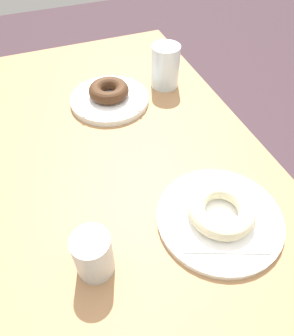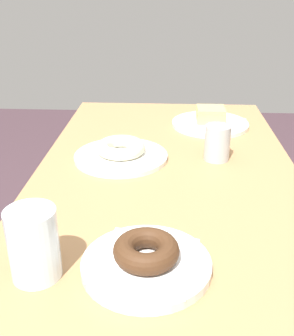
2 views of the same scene
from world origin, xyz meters
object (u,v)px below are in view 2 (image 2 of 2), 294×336
(donut_glazed_square, at_px, (211,115))
(sugar_jar, at_px, (218,143))
(donut_chocolate_ring, at_px, (147,250))
(plate_chocolate_ring, at_px, (147,265))
(water_glass, at_px, (34,244))
(donut_sugar_ring, at_px, (121,147))
(plate_sugar_ring, at_px, (121,157))
(plate_glazed_square, at_px, (210,124))

(donut_glazed_square, distance_m, sugar_jar, 0.25)
(donut_chocolate_ring, relative_size, sugar_jar, 1.17)
(sugar_jar, bearing_deg, plate_chocolate_ring, 160.80)
(sugar_jar, bearing_deg, water_glass, 145.24)
(plate_chocolate_ring, xyz_separation_m, donut_chocolate_ring, (0.00, 0.00, 0.03))
(water_glass, bearing_deg, plate_chocolate_ring, -82.17)
(donut_sugar_ring, xyz_separation_m, donut_chocolate_ring, (-0.42, -0.09, 0.01))
(donut_sugar_ring, distance_m, water_glass, 0.45)
(plate_chocolate_ring, relative_size, sugar_jar, 2.32)
(donut_chocolate_ring, bearing_deg, donut_sugar_ring, 11.48)
(plate_sugar_ring, relative_size, sugar_jar, 2.65)
(plate_chocolate_ring, xyz_separation_m, donut_glazed_square, (0.68, -0.16, 0.03))
(donut_sugar_ring, distance_m, plate_glazed_square, 0.36)
(plate_chocolate_ring, height_order, donut_chocolate_ring, donut_chocolate_ring)
(plate_chocolate_ring, bearing_deg, plate_glazed_square, -12.89)
(plate_sugar_ring, xyz_separation_m, plate_glazed_square, (0.26, -0.24, 0.00))
(donut_sugar_ring, relative_size, plate_glazed_square, 0.53)
(donut_chocolate_ring, bearing_deg, plate_glazed_square, -12.89)
(water_glass, bearing_deg, donut_sugar_ring, -10.08)
(plate_sugar_ring, distance_m, donut_sugar_ring, 0.02)
(donut_chocolate_ring, relative_size, water_glass, 0.91)
(plate_chocolate_ring, bearing_deg, donut_glazed_square, -12.89)
(plate_chocolate_ring, distance_m, donut_chocolate_ring, 0.03)
(donut_chocolate_ring, distance_m, sugar_jar, 0.46)
(plate_sugar_ring, xyz_separation_m, donut_glazed_square, (0.26, -0.24, 0.03))
(donut_glazed_square, height_order, water_glass, water_glass)
(plate_chocolate_ring, distance_m, donut_glazed_square, 0.70)
(donut_chocolate_ring, xyz_separation_m, water_glass, (-0.02, 0.16, 0.02))
(donut_sugar_ring, height_order, plate_chocolate_ring, donut_sugar_ring)
(donut_glazed_square, relative_size, water_glass, 0.74)
(plate_glazed_square, xyz_separation_m, donut_glazed_square, (0.00, -0.00, 0.03))
(plate_chocolate_ring, height_order, water_glass, water_glass)
(sugar_jar, bearing_deg, donut_sugar_ring, 92.18)
(plate_chocolate_ring, bearing_deg, sugar_jar, -19.20)
(plate_sugar_ring, bearing_deg, plate_glazed_square, -42.91)
(donut_sugar_ring, distance_m, donut_glazed_square, 0.36)
(donut_glazed_square, bearing_deg, donut_sugar_ring, 137.09)
(donut_chocolate_ring, bearing_deg, plate_sugar_ring, 11.48)
(donut_sugar_ring, xyz_separation_m, donut_glazed_square, (0.26, -0.24, 0.01))
(plate_sugar_ring, distance_m, water_glass, 0.45)
(donut_chocolate_ring, xyz_separation_m, sugar_jar, (0.43, -0.15, 0.01))
(plate_chocolate_ring, distance_m, plate_glazed_square, 0.70)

